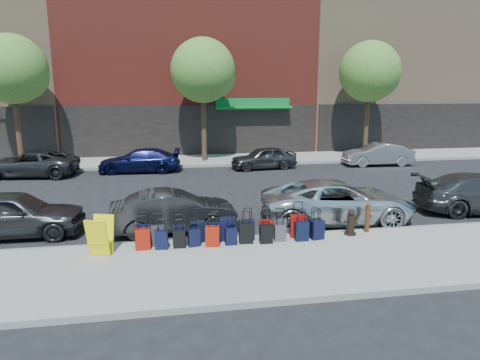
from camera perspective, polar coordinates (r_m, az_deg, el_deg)
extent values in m
plane|color=black|center=(17.14, -3.68, -3.05)|extent=(120.00, 120.00, 0.00)
cube|color=gray|center=(11.01, -0.08, -11.44)|extent=(60.00, 4.00, 0.15)
cube|color=gray|center=(26.87, -5.91, 2.62)|extent=(60.00, 4.00, 0.15)
cube|color=gray|center=(12.87, -1.58, -7.89)|extent=(60.00, 0.08, 0.15)
cube|color=gray|center=(24.89, -5.60, 1.86)|extent=(60.00, 0.08, 0.15)
cube|color=maroon|center=(34.94, -7.22, 21.11)|extent=(17.00, 12.00, 20.00)
cube|color=black|center=(28.59, -6.24, 6.47)|extent=(16.66, 0.15, 3.40)
cube|color=#0B6827|center=(28.65, 1.85, 9.55)|extent=(5.00, 0.91, 0.27)
cube|color=#0B6827|center=(28.93, 1.74, 10.27)|extent=(5.00, 0.10, 0.60)
cube|color=#93755A|center=(38.99, 18.38, 18.18)|extent=(15.00, 12.00, 18.00)
cube|color=black|center=(33.57, 22.36, 6.46)|extent=(14.70, 0.15, 3.40)
cylinder|color=black|center=(27.33, -27.52, 6.71)|extent=(0.30, 0.30, 4.80)
sphere|color=#3B6B23|center=(27.28, -28.14, 12.92)|extent=(3.80, 3.80, 3.80)
sphere|color=#3B6B23|center=(27.09, -26.83, 12.25)|extent=(2.58, 2.58, 2.58)
cylinder|color=black|center=(26.12, -4.85, 7.84)|extent=(0.30, 0.30, 4.80)
sphere|color=#3B6B23|center=(26.07, -4.97, 14.36)|extent=(3.80, 3.80, 3.80)
sphere|color=#3B6B23|center=(26.11, -3.60, 13.54)|extent=(2.58, 2.58, 2.58)
cylinder|color=black|center=(28.95, 16.54, 7.80)|extent=(0.30, 0.30, 4.80)
sphere|color=#3B6B23|center=(28.90, 16.90, 13.67)|extent=(3.80, 3.80, 3.80)
sphere|color=#3B6B23|center=(29.16, 17.94, 12.84)|extent=(2.58, 2.58, 2.58)
cube|color=black|center=(12.34, -12.73, -7.23)|extent=(0.44, 0.30, 0.60)
cylinder|color=black|center=(12.14, -12.87, -4.32)|extent=(0.23, 0.08, 0.03)
cube|color=#353539|center=(12.30, -10.91, -7.30)|extent=(0.38, 0.22, 0.57)
cylinder|color=black|center=(12.11, -11.03, -4.55)|extent=(0.21, 0.04, 0.03)
cube|color=black|center=(12.31, -8.11, -7.26)|extent=(0.36, 0.20, 0.54)
cylinder|color=black|center=(12.13, -8.19, -4.68)|extent=(0.20, 0.03, 0.03)
cube|color=black|center=(12.40, -5.72, -6.87)|extent=(0.43, 0.28, 0.61)
cylinder|color=black|center=(12.20, -5.78, -3.95)|extent=(0.23, 0.06, 0.03)
cube|color=black|center=(12.38, -3.36, -7.00)|extent=(0.39, 0.26, 0.55)
cylinder|color=black|center=(12.20, -3.40, -4.35)|extent=(0.21, 0.06, 0.03)
cube|color=black|center=(12.47, -1.68, -6.55)|extent=(0.47, 0.29, 0.67)
cylinder|color=black|center=(12.26, -1.70, -3.33)|extent=(0.25, 0.06, 0.03)
cube|color=black|center=(12.54, 1.06, -6.64)|extent=(0.41, 0.26, 0.59)
cylinder|color=black|center=(12.35, 1.07, -3.83)|extent=(0.22, 0.05, 0.03)
cube|color=maroon|center=(12.60, 3.48, -6.62)|extent=(0.40, 0.25, 0.57)
cylinder|color=black|center=(12.42, 3.52, -3.94)|extent=(0.21, 0.06, 0.03)
cube|color=#313236|center=(12.69, 5.32, -6.51)|extent=(0.41, 0.28, 0.57)
cylinder|color=black|center=(12.51, 5.38, -3.84)|extent=(0.21, 0.07, 0.03)
cube|color=maroon|center=(12.85, 7.71, -6.11)|extent=(0.48, 0.31, 0.67)
cylinder|color=black|center=(12.64, 7.80, -3.00)|extent=(0.25, 0.07, 0.03)
cube|color=black|center=(13.01, 9.98, -6.24)|extent=(0.36, 0.20, 0.54)
cylinder|color=black|center=(12.84, 10.08, -3.76)|extent=(0.20, 0.04, 0.03)
cube|color=#991709|center=(12.09, -12.85, -7.70)|extent=(0.42, 0.26, 0.58)
cylinder|color=black|center=(11.89, -13.00, -4.82)|extent=(0.22, 0.05, 0.03)
cube|color=black|center=(12.03, -10.42, -7.85)|extent=(0.37, 0.24, 0.52)
cylinder|color=black|center=(11.85, -10.52, -5.29)|extent=(0.20, 0.05, 0.03)
cube|color=black|center=(12.05, -8.09, -7.78)|extent=(0.35, 0.21, 0.50)
cylinder|color=black|center=(11.88, -8.16, -5.33)|extent=(0.19, 0.04, 0.03)
cube|color=black|center=(12.11, -6.15, -7.65)|extent=(0.37, 0.26, 0.49)
cylinder|color=black|center=(11.94, -6.20, -5.23)|extent=(0.19, 0.07, 0.03)
cube|color=#9C190A|center=(12.05, -3.71, -7.50)|extent=(0.41, 0.27, 0.57)
cylinder|color=black|center=(11.85, -3.75, -4.66)|extent=(0.22, 0.06, 0.03)
cube|color=black|center=(12.15, -1.21, -7.53)|extent=(0.34, 0.22, 0.48)
cylinder|color=black|center=(11.99, -1.22, -5.16)|extent=(0.19, 0.05, 0.03)
cube|color=black|center=(12.26, 0.81, -7.10)|extent=(0.41, 0.26, 0.58)
cylinder|color=black|center=(12.07, 0.82, -4.25)|extent=(0.22, 0.05, 0.03)
cube|color=black|center=(12.29, 3.50, -7.20)|extent=(0.37, 0.22, 0.53)
cylinder|color=black|center=(12.11, 3.54, -4.60)|extent=(0.20, 0.04, 0.03)
cube|color=#3F3F44|center=(12.48, 5.36, -7.05)|extent=(0.34, 0.21, 0.48)
cylinder|color=black|center=(12.32, 5.41, -4.77)|extent=(0.18, 0.05, 0.03)
cube|color=black|center=(12.58, 8.22, -6.76)|extent=(0.39, 0.22, 0.57)
cylinder|color=black|center=(12.39, 8.31, -4.05)|extent=(0.22, 0.03, 0.03)
cube|color=black|center=(12.77, 10.29, -6.58)|extent=(0.41, 0.28, 0.55)
cylinder|color=black|center=(12.59, 10.39, -3.99)|extent=(0.21, 0.07, 0.03)
cylinder|color=black|center=(13.45, 14.48, -6.92)|extent=(0.35, 0.35, 0.06)
cylinder|color=black|center=(13.35, 14.54, -5.68)|extent=(0.24, 0.24, 0.55)
sphere|color=black|center=(13.25, 14.62, -4.26)|extent=(0.22, 0.22, 0.22)
cylinder|color=black|center=(13.33, 14.56, -5.44)|extent=(0.40, 0.23, 0.10)
cylinder|color=#38190C|center=(13.70, 16.62, -4.95)|extent=(0.14, 0.14, 0.85)
cylinder|color=#38190C|center=(13.59, 16.73, -3.24)|extent=(0.16, 0.16, 0.04)
cube|color=yellow|center=(11.81, -18.50, -7.36)|extent=(0.62, 0.41, 1.02)
cube|color=yellow|center=(12.12, -17.75, -6.80)|extent=(0.62, 0.41, 1.02)
cube|color=yellow|center=(12.02, -18.07, -7.77)|extent=(0.65, 0.52, 0.02)
imported|color=#313033|center=(14.84, -28.11, -4.01)|extent=(4.25, 1.76, 1.44)
imported|color=#2F2F32|center=(13.75, -8.76, -4.16)|extent=(4.08, 1.70, 1.31)
imported|color=silver|center=(14.90, 12.84, -2.82)|extent=(5.31, 2.78, 1.42)
imported|color=#303032|center=(24.59, -26.27, 1.94)|extent=(5.02, 2.74, 1.33)
imported|color=#0D113B|center=(23.90, -13.23, 2.54)|extent=(4.49, 2.04, 1.27)
imported|color=#343436|center=(24.28, 3.17, 2.98)|extent=(3.84, 1.90, 1.26)
imported|color=#BABDC1|center=(26.59, 17.88, 3.29)|extent=(4.11, 1.61, 1.33)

